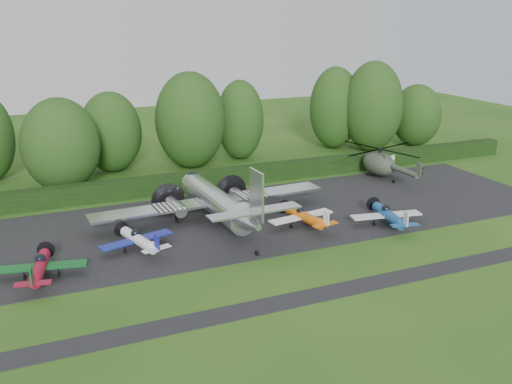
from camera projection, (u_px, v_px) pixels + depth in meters
name	position (u px, v px, depth m)	size (l,w,h in m)	color
ground	(251.00, 267.00, 44.00)	(160.00, 160.00, 0.00)	#204D15
apron	(210.00, 225.00, 52.76)	(70.00, 18.00, 0.01)	black
taxiway_verge	(285.00, 302.00, 38.74)	(70.00, 2.00, 0.00)	black
hedgerow	(178.00, 192.00, 62.40)	(90.00, 1.60, 2.00)	black
transport_plane	(217.00, 202.00, 52.68)	(22.98, 17.62, 7.36)	silver
light_plane_red	(40.00, 267.00, 41.59)	(6.51, 6.85, 2.50)	maroon
light_plane_white	(139.00, 240.00, 46.67)	(6.30, 6.62, 2.42)	silver
light_plane_orange	(304.00, 216.00, 51.89)	(6.50, 6.84, 2.50)	orange
light_plane_blue	(388.00, 215.00, 52.11)	(6.66, 7.00, 2.56)	#174F8D
helicopter	(380.00, 162.00, 67.23)	(10.95, 12.82, 3.53)	#364233
sign_board	(386.00, 161.00, 70.56)	(3.05, 0.11, 1.72)	#3F3326
tree_1	(335.00, 108.00, 80.59)	(7.12, 7.12, 11.59)	black
tree_2	(190.00, 120.00, 70.37)	(8.67, 8.67, 11.98)	black
tree_3	(61.00, 145.00, 61.28)	(8.33, 8.33, 10.23)	black
tree_4	(416.00, 115.00, 82.43)	(7.06, 7.06, 8.95)	black
tree_5	(373.00, 107.00, 78.64)	(8.18, 8.18, 12.52)	black
tree_7	(240.00, 120.00, 74.74)	(6.23, 6.23, 10.48)	black
tree_8	(111.00, 132.00, 68.83)	(7.38, 7.38, 9.81)	black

